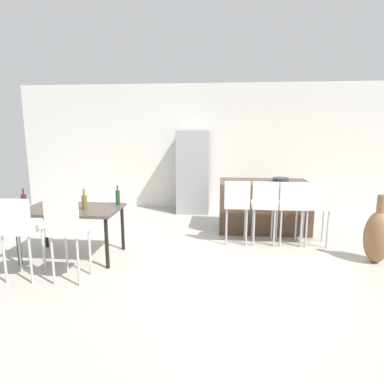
# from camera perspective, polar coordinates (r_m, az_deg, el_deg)

# --- Properties ---
(ground_plane) EXTENTS (10.00, 10.00, 0.00)m
(ground_plane) POSITION_cam_1_polar(r_m,az_deg,el_deg) (5.25, 7.23, -9.75)
(ground_plane) COLOR #ADA89E
(back_wall) EXTENTS (10.00, 0.12, 2.90)m
(back_wall) POSITION_cam_1_polar(r_m,az_deg,el_deg) (7.66, 6.78, 7.84)
(back_wall) COLOR silver
(back_wall) RESTS_ON ground_plane
(kitchen_island) EXTENTS (1.63, 0.88, 0.92)m
(kitchen_island) POSITION_cam_1_polar(r_m,az_deg,el_deg) (6.16, 12.51, -2.36)
(kitchen_island) COLOR #4C3828
(kitchen_island) RESTS_ON ground_plane
(bar_chair_left) EXTENTS (0.40, 0.40, 1.05)m
(bar_chair_left) POSITION_cam_1_polar(r_m,az_deg,el_deg) (5.26, 7.94, -1.78)
(bar_chair_left) COLOR white
(bar_chair_left) RESTS_ON ground_plane
(bar_chair_middle) EXTENTS (0.41, 0.41, 1.05)m
(bar_chair_middle) POSITION_cam_1_polar(r_m,az_deg,el_deg) (5.30, 12.73, -1.84)
(bar_chair_middle) COLOR white
(bar_chair_middle) RESTS_ON ground_plane
(bar_chair_right) EXTENTS (0.41, 0.41, 1.05)m
(bar_chair_right) POSITION_cam_1_polar(r_m,az_deg,el_deg) (5.37, 17.12, -1.89)
(bar_chair_right) COLOR white
(bar_chair_right) RESTS_ON ground_plane
(bar_chair_far) EXTENTS (0.43, 0.43, 1.05)m
(bar_chair_far) POSITION_cam_1_polar(r_m,az_deg,el_deg) (5.47, 21.36, -1.93)
(bar_chair_far) COLOR white
(bar_chair_far) RESTS_ON ground_plane
(dining_table) EXTENTS (1.37, 0.82, 0.74)m
(dining_table) POSITION_cam_1_polar(r_m,az_deg,el_deg) (4.96, -20.48, -3.46)
(dining_table) COLOR #4C4238
(dining_table) RESTS_ON ground_plane
(dining_chair_near) EXTENTS (0.42, 0.42, 1.05)m
(dining_chair_near) POSITION_cam_1_polar(r_m,az_deg,el_deg) (4.45, -28.35, -5.29)
(dining_chair_near) COLOR white
(dining_chair_near) RESTS_ON ground_plane
(dining_chair_far) EXTENTS (0.41, 0.41, 1.05)m
(dining_chair_far) POSITION_cam_1_polar(r_m,az_deg,el_deg) (4.15, -21.26, -5.82)
(dining_chair_far) COLOR white
(dining_chair_far) RESTS_ON ground_plane
(wine_bottle_right) EXTENTS (0.07, 0.07, 0.30)m
(wine_bottle_right) POSITION_cam_1_polar(r_m,az_deg,el_deg) (4.76, -18.53, -1.69)
(wine_bottle_right) COLOR brown
(wine_bottle_right) RESTS_ON dining_table
(wine_bottle_corner) EXTENTS (0.06, 0.06, 0.30)m
(wine_bottle_corner) POSITION_cam_1_polar(r_m,az_deg,el_deg) (4.95, -13.02, -0.90)
(wine_bottle_corner) COLOR #194723
(wine_bottle_corner) RESTS_ON dining_table
(wine_bottle_end) EXTENTS (0.07, 0.07, 0.33)m
(wine_bottle_end) POSITION_cam_1_polar(r_m,az_deg,el_deg) (4.92, -27.60, -1.74)
(wine_bottle_end) COLOR #471E19
(wine_bottle_end) RESTS_ON dining_table
(wine_glass_left) EXTENTS (0.07, 0.07, 0.17)m
(wine_glass_left) POSITION_cam_1_polar(r_m,az_deg,el_deg) (5.19, -24.30, -0.94)
(wine_glass_left) COLOR silver
(wine_glass_left) RESTS_ON dining_table
(refrigerator) EXTENTS (0.72, 0.68, 1.84)m
(refrigerator) POSITION_cam_1_polar(r_m,az_deg,el_deg) (7.29, 0.28, 3.58)
(refrigerator) COLOR #939699
(refrigerator) RESTS_ON ground_plane
(fruit_bowl) EXTENTS (0.28, 0.28, 0.07)m
(fruit_bowl) POSITION_cam_1_polar(r_m,az_deg,el_deg) (6.12, 15.45, 2.14)
(fruit_bowl) COLOR #333338
(fruit_bowl) RESTS_ON kitchen_island
(floor_vase) EXTENTS (0.36, 0.36, 0.98)m
(floor_vase) POSITION_cam_1_polar(r_m,az_deg,el_deg) (5.22, 30.02, -6.80)
(floor_vase) COLOR brown
(floor_vase) RESTS_ON ground_plane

